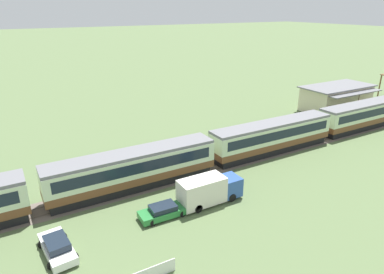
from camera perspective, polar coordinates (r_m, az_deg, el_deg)
The scene contains 7 objects.
ground_plane at distance 44.12m, azimuth 11.38°, elevation -2.88°, with size 600.00×600.00×0.00m, color #566B42.
passenger_train at distance 39.17m, azimuth 3.47°, elevation -2.07°, with size 73.73×3.08×4.00m.
railway_track at distance 38.32m, azimuth -1.41°, elevation -6.23°, with size 142.29×3.60×0.04m.
station_building at distance 67.14m, azimuth 22.91°, elevation 6.10°, with size 13.45×7.88×4.33m.
parked_car_green at distance 31.04m, azimuth -4.67°, elevation -12.20°, with size 4.60×1.91×1.18m.
parked_car_white at distance 28.75m, azimuth -21.55°, elevation -16.70°, with size 2.48×4.72×1.35m.
delivery_truck_blue at distance 32.57m, azimuth 2.80°, elevation -8.80°, with size 6.32×2.12×2.69m.
Camera 1 is at (-27.30, -29.91, 17.50)m, focal length 32.00 mm.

